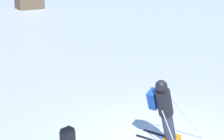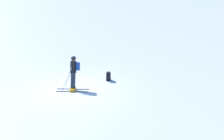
{
  "view_description": "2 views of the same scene",
  "coord_description": "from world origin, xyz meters",
  "views": [
    {
      "loc": [
        -4.87,
        -6.4,
        4.33
      ],
      "look_at": [
        0.57,
        3.35,
        0.9
      ],
      "focal_mm": 60.0,
      "sensor_mm": 36.0,
      "label": 1
    },
    {
      "loc": [
        13.22,
        9.29,
        6.6
      ],
      "look_at": [
        -0.85,
        1.79,
        1.11
      ],
      "focal_mm": 50.0,
      "sensor_mm": 36.0,
      "label": 2
    }
  ],
  "objects": [
    {
      "name": "skier",
      "position": [
        -0.02,
        -0.15,
        1.0
      ],
      "size": [
        1.62,
        1.79,
        1.82
      ],
      "rotation": [
        0.0,
        0.0,
        0.45
      ],
      "color": "black",
      "rests_on": "ground"
    },
    {
      "name": "spare_backpack",
      "position": [
        -1.95,
        0.97,
        0.24
      ],
      "size": [
        0.35,
        0.3,
        0.5
      ],
      "rotation": [
        0.0,
        0.0,
        0.29
      ],
      "color": "black",
      "rests_on": "ground"
    }
  ]
}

